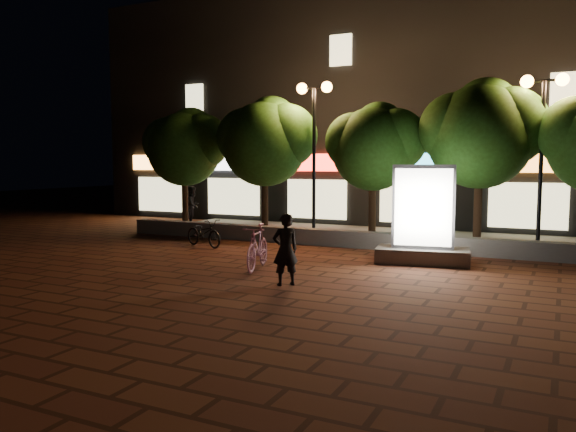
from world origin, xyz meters
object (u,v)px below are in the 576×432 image
Objects in this scene: tree_left at (267,139)px; pedestrian at (193,206)px; street_lamp_right at (543,116)px; scooter_pink at (258,247)px; scooter_parked at (204,233)px; street_lamp_left at (314,120)px; rider at (285,249)px; tree_mid at (375,143)px; tree_far_left at (186,144)px; tree_right at (482,130)px; ad_kiosk at (423,224)px.

pedestrian is at bearing 167.42° from tree_left.
street_lamp_right is at bearing -100.93° from pedestrian.
scooter_pink reaches higher than scooter_parked.
rider is at bearing -71.20° from street_lamp_left.
scooter_parked is (-3.32, 2.53, -0.12)m from scooter_pink.
rider is at bearing -59.14° from tree_left.
tree_mid reaches higher than scooter_pink.
street_lamp_left is at bearing -2.76° from tree_far_left.
tree_far_left is at bearing 177.24° from street_lamp_left.
tree_right is 0.98× the size of street_lamp_left.
street_lamp_right is (7.00, 0.00, -0.13)m from street_lamp_left.
street_lamp_left is at bearing -177.19° from tree_right.
ad_kiosk is at bearing -27.12° from tree_left.
tree_mid is 0.87× the size of street_lamp_left.
tree_left reaches higher than pedestrian.
scooter_pink is (-1.08, -5.92, -2.66)m from tree_mid.
tree_mid is at bearing -0.00° from tree_left.
street_lamp_right is at bearing -1.68° from tree_left.
tree_far_left is 0.91× the size of tree_right.
scooter_pink is 1.91m from rider.
tree_right is at bearing 0.00° from tree_mid.
tree_mid is 7.62m from rider.
scooter_parked is at bearing -178.72° from ad_kiosk.
street_lamp_right is (12.45, -0.26, 0.60)m from tree_far_left.
street_lamp_right is 3.17× the size of pedestrian.
scooter_pink is 1.20× the size of rider.
tree_far_left is 5.50m from street_lamp_left.
tree_far_left is at bearing -86.96° from rider.
tree_left reaches higher than ad_kiosk.
street_lamp_left is 6.70m from pedestrian.
street_lamp_left reaches higher than street_lamp_right.
pedestrian is at bearing 112.51° from tree_far_left.
tree_right is 3.30× the size of rider.
street_lamp_right is at bearing -167.94° from rider.
ad_kiosk is 1.62× the size of pedestrian.
tree_left is 3.18× the size of rider.
tree_right is at bearing -47.41° from scooter_parked.
scooter_pink is at bearing -140.95° from pedestrian.
scooter_parked is (-9.35, -3.13, -3.46)m from street_lamp_right.
tree_right is at bearing 170.90° from street_lamp_right.
street_lamp_right reaches higher than pedestrian.
street_lamp_left is at bearing -7.70° from tree_left.
tree_far_left is 3.02× the size of rider.
tree_far_left is 3.51m from tree_left.
pedestrian is at bearing 169.04° from street_lamp_left.
scooter_parked is at bearing -47.56° from tree_far_left.
tree_far_left is at bearing 180.00° from tree_mid.
rider is at bearing -42.71° from tree_far_left.
pedestrian is (-10.19, 4.10, -0.16)m from ad_kiosk.
scooter_pink is (2.92, -5.92, -2.89)m from tree_left.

